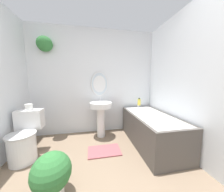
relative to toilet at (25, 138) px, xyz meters
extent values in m
cube|color=silver|center=(1.14, 0.81, 0.87)|extent=(2.91, 0.06, 2.40)
ellipsoid|color=silver|center=(1.24, 0.76, 0.83)|extent=(0.40, 0.02, 0.57)
ellipsoid|color=silver|center=(1.24, 0.76, 0.83)|extent=(0.36, 0.01, 0.53)
cylinder|color=silver|center=(0.15, 0.69, 1.70)|extent=(0.13, 0.13, 0.07)
sphere|color=#2D6B33|center=(0.15, 0.69, 1.63)|extent=(0.30, 0.30, 0.30)
cube|color=silver|center=(2.57, -0.37, 0.87)|extent=(0.06, 2.41, 2.40)
cylinder|color=white|center=(0.00, -0.08, -0.12)|extent=(0.36, 0.36, 0.42)
cylinder|color=silver|center=(0.00, -0.08, 0.10)|extent=(0.39, 0.39, 0.02)
cube|color=white|center=(0.00, 0.20, 0.25)|extent=(0.39, 0.20, 0.32)
cylinder|color=white|center=(1.24, 0.50, 0.00)|extent=(0.18, 0.18, 0.65)
cylinder|color=white|center=(1.24, 0.50, 0.38)|extent=(0.48, 0.48, 0.11)
cylinder|color=silver|center=(1.24, 0.63, 0.49)|extent=(0.02, 0.02, 0.10)
cube|color=#4C4742|center=(2.16, 0.01, -0.04)|extent=(0.70, 1.43, 0.58)
cube|color=white|center=(2.16, 0.01, 0.23)|extent=(0.60, 1.33, 0.04)
cylinder|color=silver|center=(2.16, 0.63, 0.29)|extent=(0.04, 0.04, 0.08)
cylinder|color=gold|center=(2.15, 0.55, 0.40)|extent=(0.07, 0.07, 0.15)
cylinder|color=black|center=(2.15, 0.55, 0.49)|extent=(0.04, 0.04, 0.02)
cylinder|color=silver|center=(0.62, -0.75, -0.26)|extent=(0.21, 0.21, 0.13)
sphere|color=#2D6B33|center=(0.62, -0.75, -0.03)|extent=(0.39, 0.39, 0.39)
cube|color=#934C51|center=(1.24, -0.07, -0.32)|extent=(0.56, 0.35, 0.02)
cylinder|color=white|center=(0.00, 0.20, 0.46)|extent=(0.11, 0.11, 0.10)
camera|label=1|loc=(1.03, -1.89, 0.88)|focal=18.00mm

